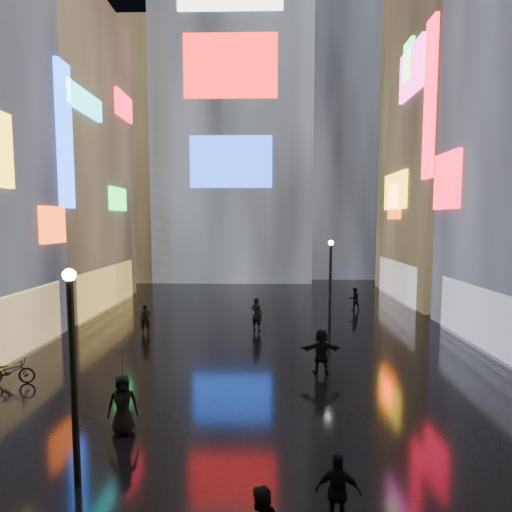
{
  "coord_description": "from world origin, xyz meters",
  "views": [
    {
      "loc": [
        0.32,
        -2.46,
        6.28
      ],
      "look_at": [
        0.0,
        12.0,
        5.0
      ],
      "focal_mm": 28.0,
      "sensor_mm": 36.0,
      "label": 1
    }
  ],
  "objects_px": {
    "lamp_far": "(330,280)",
    "pedestrian_3": "(338,491)",
    "bicycle": "(10,371)",
    "lamp_near": "(73,365)"
  },
  "relations": [
    {
      "from": "pedestrian_3",
      "to": "bicycle",
      "type": "xyz_separation_m",
      "value": [
        -11.32,
        7.01,
        -0.3
      ]
    },
    {
      "from": "lamp_near",
      "to": "bicycle",
      "type": "height_order",
      "value": "lamp_near"
    },
    {
      "from": "lamp_near",
      "to": "bicycle",
      "type": "distance_m",
      "value": 8.29
    },
    {
      "from": "lamp_near",
      "to": "pedestrian_3",
      "type": "height_order",
      "value": "lamp_near"
    },
    {
      "from": "lamp_near",
      "to": "lamp_far",
      "type": "relative_size",
      "value": 1.0
    },
    {
      "from": "lamp_near",
      "to": "lamp_far",
      "type": "distance_m",
      "value": 15.71
    },
    {
      "from": "bicycle",
      "to": "lamp_far",
      "type": "bearing_deg",
      "value": -66.15
    },
    {
      "from": "lamp_far",
      "to": "pedestrian_3",
      "type": "xyz_separation_m",
      "value": [
        -2.19,
        -14.62,
        -2.16
      ]
    },
    {
      "from": "pedestrian_3",
      "to": "bicycle",
      "type": "bearing_deg",
      "value": -24.49
    },
    {
      "from": "lamp_far",
      "to": "pedestrian_3",
      "type": "bearing_deg",
      "value": -98.52
    }
  ]
}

